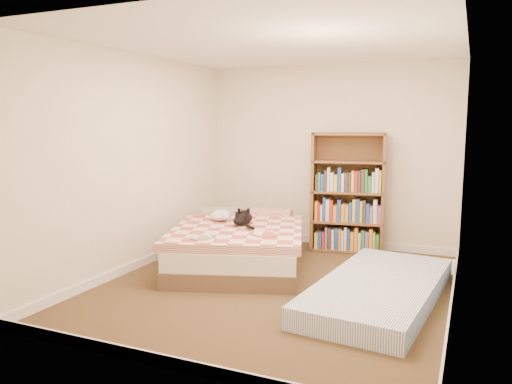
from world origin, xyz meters
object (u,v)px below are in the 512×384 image
at_px(bed, 240,244).
at_px(floor_mattress, 379,290).
at_px(bookshelf, 348,209).
at_px(black_cat, 244,219).
at_px(white_dog, 221,216).

bearing_deg(bed, floor_mattress, -36.23).
distance_m(bookshelf, floor_mattress, 1.95).
bearing_deg(bed, bookshelf, 29.91).
relative_size(bed, floor_mattress, 1.07).
bearing_deg(bookshelf, floor_mattress, -76.21).
relative_size(floor_mattress, black_cat, 3.29).
distance_m(bed, bookshelf, 1.60).
bearing_deg(floor_mattress, black_cat, 166.02).
bearing_deg(white_dog, bed, -33.65).
bearing_deg(bookshelf, bed, -140.70).
bearing_deg(floor_mattress, bed, 168.00).
xyz_separation_m(floor_mattress, white_dog, (-2.11, 0.70, 0.46)).
relative_size(bed, black_cat, 3.51).
xyz_separation_m(bed, bookshelf, (1.04, 1.17, 0.33)).
bearing_deg(white_dog, black_cat, -23.51).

